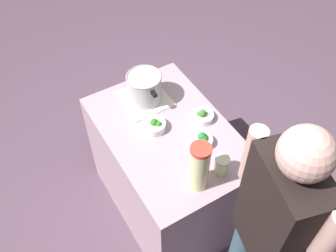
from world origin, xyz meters
TOP-DOWN VIEW (x-y plane):
  - ground_plane at (0.00, 0.00)m, footprint 8.00×8.00m
  - counter_slab at (0.00, 0.00)m, footprint 1.05×0.71m
  - dish_cloth at (-0.31, 0.01)m, footprint 0.30×0.29m
  - cooking_pot at (-0.31, 0.01)m, footprint 0.29×0.22m
  - lemonade_pitcher at (0.39, -0.05)m, footprint 0.11×0.11m
  - mason_jar at (0.39, 0.10)m, footprint 0.08×0.08m
  - broccoli_bowl_front at (-0.06, -0.06)m, footprint 0.14×0.14m
  - broccoli_bowl_center at (0.18, 0.13)m, footprint 0.12×0.12m
  - broccoli_bowl_back at (0.02, 0.23)m, footprint 0.13×0.13m
  - person_cook at (0.85, 0.02)m, footprint 0.50×0.28m

SIDE VIEW (x-z plane):
  - ground_plane at x=0.00m, z-range 0.00..0.00m
  - counter_slab at x=0.00m, z-range 0.00..0.85m
  - dish_cloth at x=-0.31m, z-range 0.85..0.86m
  - broccoli_bowl_back at x=0.02m, z-range 0.84..0.92m
  - broccoli_bowl_front at x=-0.06m, z-range 0.84..0.92m
  - broccoli_bowl_center at x=0.18m, z-range 0.84..0.92m
  - mason_jar at x=0.39m, z-range 0.85..0.97m
  - person_cook at x=0.85m, z-range 0.09..1.79m
  - cooking_pot at x=-0.31m, z-range 0.86..1.05m
  - lemonade_pitcher at x=0.39m, z-range 0.85..1.17m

